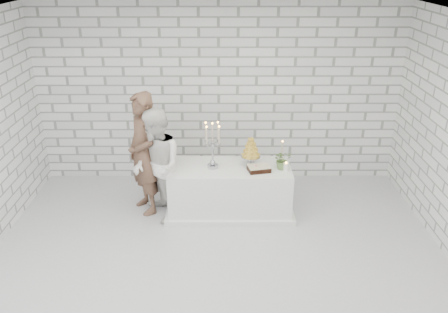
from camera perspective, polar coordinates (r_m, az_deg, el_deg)
ground at (r=6.11m, az=-0.79°, el=-12.78°), size 6.00×5.00×0.01m
ceiling at (r=4.95m, az=-1.00°, el=16.34°), size 6.00×5.00×0.01m
wall_back at (r=7.71m, az=-0.66°, el=7.67°), size 6.00×0.01×3.00m
wall_front at (r=3.22m, az=-1.44°, el=-17.86°), size 6.00×0.01×3.00m
cake_table at (r=6.99m, az=0.72°, el=-4.07°), size 1.80×0.80×0.75m
groom at (r=6.90m, az=-9.93°, el=0.31°), size 0.74×0.82×1.87m
bride at (r=6.69m, az=-8.27°, el=-1.18°), size 0.93×1.01×1.69m
candelabra at (r=6.66m, az=-1.43°, el=1.38°), size 0.31×0.31×0.71m
croquembouche at (r=6.81m, az=3.33°, el=0.72°), size 0.30×0.30×0.46m
chocolate_cake at (r=6.70m, az=4.33°, el=-1.47°), size 0.35×0.29×0.08m
pillar_candle at (r=6.74m, az=7.67°, el=-1.28°), size 0.08×0.08×0.12m
extra_taper at (r=6.99m, az=7.18°, el=0.58°), size 0.07×0.07×0.32m
flowers at (r=6.76m, az=7.24°, el=-0.38°), size 0.31×0.28×0.29m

